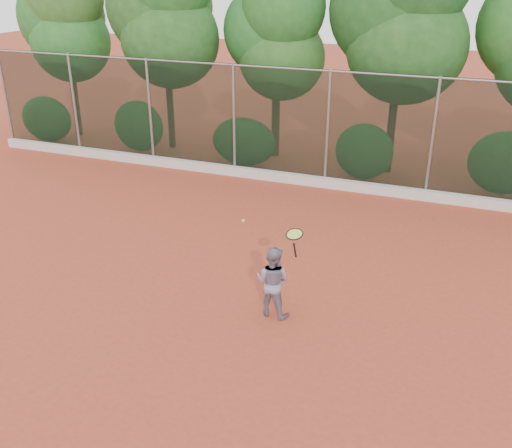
% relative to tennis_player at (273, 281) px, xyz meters
% --- Properties ---
extents(ground, '(80.00, 80.00, 0.00)m').
position_rel_tennis_player_xyz_m(ground, '(-0.82, 0.26, -0.72)').
color(ground, '#A43D26').
rests_on(ground, ground).
extents(concrete_curb, '(24.00, 0.20, 0.30)m').
position_rel_tennis_player_xyz_m(concrete_curb, '(-0.82, 7.08, -0.57)').
color(concrete_curb, beige).
rests_on(concrete_curb, ground).
extents(tennis_player, '(0.75, 0.61, 1.44)m').
position_rel_tennis_player_xyz_m(tennis_player, '(0.00, 0.00, 0.00)').
color(tennis_player, slate).
rests_on(tennis_player, ground).
extents(chainlink_fence, '(24.09, 0.09, 3.50)m').
position_rel_tennis_player_xyz_m(chainlink_fence, '(-0.82, 7.26, 1.14)').
color(chainlink_fence, black).
rests_on(chainlink_fence, ground).
extents(foliage_backdrop, '(23.70, 3.63, 7.55)m').
position_rel_tennis_player_xyz_m(foliage_backdrop, '(-1.36, 9.24, 3.68)').
color(foliage_backdrop, '#47311B').
rests_on(foliage_backdrop, ground).
extents(tennis_racket, '(0.38, 0.38, 0.58)m').
position_rel_tennis_player_xyz_m(tennis_racket, '(0.44, -0.11, 1.09)').
color(tennis_racket, black).
rests_on(tennis_racket, ground).
extents(tennis_ball_in_flight, '(0.07, 0.07, 0.07)m').
position_rel_tennis_player_xyz_m(tennis_ball_in_flight, '(-0.70, 0.26, 1.05)').
color(tennis_ball_in_flight, gold).
rests_on(tennis_ball_in_flight, ground).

